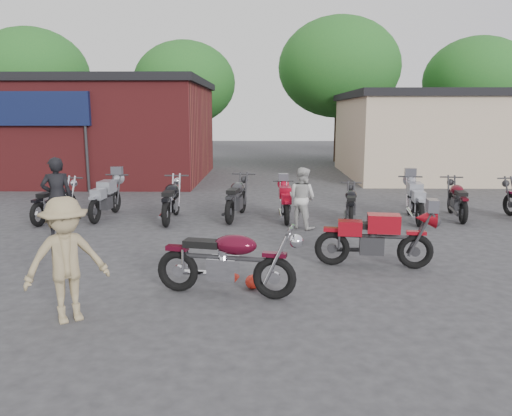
{
  "coord_description": "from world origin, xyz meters",
  "views": [
    {
      "loc": [
        -0.27,
        -8.0,
        2.82
      ],
      "look_at": [
        -0.45,
        2.13,
        0.9
      ],
      "focal_mm": 35.0,
      "sensor_mm": 36.0,
      "label": 1
    }
  ],
  "objects_px": {
    "row_bike_7": "(457,197)",
    "row_bike_1": "(106,196)",
    "row_bike_2": "(171,198)",
    "row_bike_5": "(351,202)",
    "person_dark": "(57,198)",
    "row_bike_6": "(415,198)",
    "person_tan": "(66,260)",
    "sportbike": "(376,236)",
    "row_bike_4": "(285,200)",
    "vintage_motorcycle": "(228,257)",
    "person_light": "(302,198)",
    "row_bike_3": "(237,196)",
    "helmet": "(253,282)",
    "row_bike_0": "(55,199)"
  },
  "relations": [
    {
      "from": "vintage_motorcycle",
      "to": "person_tan",
      "type": "xyz_separation_m",
      "value": [
        -2.12,
        -1.0,
        0.24
      ]
    },
    {
      "from": "row_bike_0",
      "to": "row_bike_2",
      "type": "xyz_separation_m",
      "value": [
        3.11,
        0.04,
        0.03
      ]
    },
    {
      "from": "row_bike_4",
      "to": "row_bike_5",
      "type": "relative_size",
      "value": 1.01
    },
    {
      "from": "person_dark",
      "to": "row_bike_5",
      "type": "relative_size",
      "value": 1.02
    },
    {
      "from": "vintage_motorcycle",
      "to": "person_light",
      "type": "relative_size",
      "value": 1.42
    },
    {
      "from": "row_bike_6",
      "to": "row_bike_7",
      "type": "distance_m",
      "value": 1.28
    },
    {
      "from": "person_light",
      "to": "row_bike_3",
      "type": "distance_m",
      "value": 2.07
    },
    {
      "from": "sportbike",
      "to": "row_bike_5",
      "type": "xyz_separation_m",
      "value": [
        0.21,
        3.99,
        -0.08
      ]
    },
    {
      "from": "vintage_motorcycle",
      "to": "person_dark",
      "type": "relative_size",
      "value": 1.17
    },
    {
      "from": "sportbike",
      "to": "row_bike_4",
      "type": "relative_size",
      "value": 1.14
    },
    {
      "from": "vintage_motorcycle",
      "to": "row_bike_4",
      "type": "distance_m",
      "value": 5.84
    },
    {
      "from": "row_bike_1",
      "to": "row_bike_6",
      "type": "bearing_deg",
      "value": -87.89
    },
    {
      "from": "helmet",
      "to": "row_bike_2",
      "type": "bearing_deg",
      "value": 113.65
    },
    {
      "from": "person_dark",
      "to": "row_bike_4",
      "type": "bearing_deg",
      "value": 177.46
    },
    {
      "from": "row_bike_7",
      "to": "row_bike_4",
      "type": "bearing_deg",
      "value": 101.95
    },
    {
      "from": "row_bike_4",
      "to": "row_bike_1",
      "type": "bearing_deg",
      "value": 86.33
    },
    {
      "from": "row_bike_0",
      "to": "row_bike_3",
      "type": "relative_size",
      "value": 0.94
    },
    {
      "from": "helmet",
      "to": "person_light",
      "type": "height_order",
      "value": "person_light"
    },
    {
      "from": "row_bike_5",
      "to": "person_tan",
      "type": "bearing_deg",
      "value": 151.71
    },
    {
      "from": "person_light",
      "to": "row_bike_7",
      "type": "xyz_separation_m",
      "value": [
        4.33,
        1.28,
        -0.19
      ]
    },
    {
      "from": "vintage_motorcycle",
      "to": "person_light",
      "type": "xyz_separation_m",
      "value": [
        1.49,
        4.74,
        0.13
      ]
    },
    {
      "from": "vintage_motorcycle",
      "to": "row_bike_7",
      "type": "distance_m",
      "value": 8.37
    },
    {
      "from": "row_bike_2",
      "to": "row_bike_3",
      "type": "xyz_separation_m",
      "value": [
        1.72,
        0.34,
        0.01
      ]
    },
    {
      "from": "sportbike",
      "to": "person_dark",
      "type": "bearing_deg",
      "value": 170.07
    },
    {
      "from": "vintage_motorcycle",
      "to": "row_bike_7",
      "type": "height_order",
      "value": "vintage_motorcycle"
    },
    {
      "from": "vintage_motorcycle",
      "to": "row_bike_6",
      "type": "height_order",
      "value": "vintage_motorcycle"
    },
    {
      "from": "person_dark",
      "to": "row_bike_5",
      "type": "distance_m",
      "value": 7.27
    },
    {
      "from": "row_bike_2",
      "to": "row_bike_5",
      "type": "relative_size",
      "value": 1.17
    },
    {
      "from": "person_dark",
      "to": "row_bike_2",
      "type": "relative_size",
      "value": 0.87
    },
    {
      "from": "row_bike_4",
      "to": "person_dark",
      "type": "bearing_deg",
      "value": 109.44
    },
    {
      "from": "row_bike_2",
      "to": "row_bike_6",
      "type": "bearing_deg",
      "value": -89.61
    },
    {
      "from": "row_bike_1",
      "to": "row_bike_3",
      "type": "relative_size",
      "value": 0.97
    },
    {
      "from": "person_light",
      "to": "row_bike_6",
      "type": "xyz_separation_m",
      "value": [
        3.09,
        0.97,
        -0.16
      ]
    },
    {
      "from": "row_bike_4",
      "to": "row_bike_6",
      "type": "relative_size",
      "value": 0.88
    },
    {
      "from": "sportbike",
      "to": "row_bike_0",
      "type": "height_order",
      "value": "sportbike"
    },
    {
      "from": "helmet",
      "to": "row_bike_0",
      "type": "bearing_deg",
      "value": 136.02
    },
    {
      "from": "row_bike_0",
      "to": "row_bike_1",
      "type": "distance_m",
      "value": 1.3
    },
    {
      "from": "row_bike_5",
      "to": "row_bike_6",
      "type": "distance_m",
      "value": 1.75
    },
    {
      "from": "row_bike_3",
      "to": "row_bike_6",
      "type": "relative_size",
      "value": 1.04
    },
    {
      "from": "sportbike",
      "to": "person_tan",
      "type": "relative_size",
      "value": 1.2
    },
    {
      "from": "person_tan",
      "to": "row_bike_3",
      "type": "xyz_separation_m",
      "value": [
        1.92,
        6.92,
        -0.24
      ]
    },
    {
      "from": "helmet",
      "to": "row_bike_3",
      "type": "distance_m",
      "value": 5.66
    },
    {
      "from": "helmet",
      "to": "row_bike_1",
      "type": "distance_m",
      "value": 7.0
    },
    {
      "from": "person_dark",
      "to": "row_bike_4",
      "type": "relative_size",
      "value": 1.02
    },
    {
      "from": "vintage_motorcycle",
      "to": "row_bike_6",
      "type": "xyz_separation_m",
      "value": [
        4.58,
        5.71,
        -0.03
      ]
    },
    {
      "from": "row_bike_7",
      "to": "row_bike_1",
      "type": "bearing_deg",
      "value": 99.05
    },
    {
      "from": "helmet",
      "to": "row_bike_4",
      "type": "distance_m",
      "value": 5.48
    },
    {
      "from": "sportbike",
      "to": "row_bike_4",
      "type": "height_order",
      "value": "sportbike"
    },
    {
      "from": "vintage_motorcycle",
      "to": "row_bike_1",
      "type": "xyz_separation_m",
      "value": [
        -3.79,
        5.91,
        -0.02
      ]
    },
    {
      "from": "row_bike_1",
      "to": "row_bike_2",
      "type": "relative_size",
      "value": 0.98
    }
  ]
}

